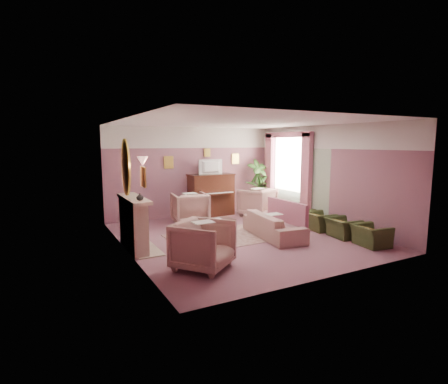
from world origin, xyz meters
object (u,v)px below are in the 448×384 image
coffee_table (214,229)px  floral_armchair_front (203,243)px  side_table (261,200)px  floral_armchair_left (190,207)px  piano (211,195)px  sofa (274,221)px  television (212,166)px  olive_chair_b (343,225)px  olive_chair_c (319,218)px  floral_armchair_right (257,201)px  olive_chair_d (299,213)px  olive_chair_a (371,232)px

coffee_table → floral_armchair_front: bearing=-121.5°
coffee_table → side_table: bearing=38.6°
floral_armchair_left → piano: bearing=35.6°
coffee_table → sofa: (1.35, -0.61, 0.18)m
floral_armchair_front → television: bearing=62.0°
sofa → olive_chair_b: bearing=-29.9°
piano → olive_chair_c: piano is taller
television → olive_chair_c: (1.69, -3.05, -1.28)m
floral_armchair_front → floral_armchair_right: bearing=44.9°
floral_armchair_left → olive_chair_b: floral_armchair_left is taller
olive_chair_d → television: bearing=127.2°
piano → floral_armchair_left: (-1.05, -0.75, -0.16)m
coffee_table → olive_chair_c: 2.90m
television → floral_armchair_front: bearing=-118.0°
olive_chair_a → coffee_table: bearing=141.1°
side_table → olive_chair_b: bearing=-92.9°
floral_armchair_right → olive_chair_b: floral_armchair_right is taller
floral_armchair_front → coffee_table: bearing=58.5°
floral_armchair_left → olive_chair_c: (2.74, -2.35, -0.18)m
floral_armchair_left → side_table: bearing=13.6°
television → side_table: television is taller
television → floral_armchair_right: 1.82m
coffee_table → olive_chair_b: bearing=-27.4°
sofa → olive_chair_d: sofa is taller
floral_armchair_left → side_table: size_ratio=1.41×
olive_chair_d → olive_chair_a: bearing=-90.0°
olive_chair_a → side_table: side_table is taller
olive_chair_c → olive_chair_d: 0.82m
floral_armchair_left → olive_chair_d: bearing=-29.2°
coffee_table → olive_chair_a: 3.63m
olive_chair_a → side_table: 4.71m
floral_armchair_front → sofa: bearing=25.9°
floral_armchair_left → floral_armchair_front: (-1.19, -3.51, 0.00)m
olive_chair_c → floral_armchair_left: bearing=139.4°
olive_chair_a → piano: bearing=109.6°
olive_chair_a → olive_chair_b: (0.00, 0.82, 0.00)m
floral_armchair_front → olive_chair_d: size_ratio=1.34×
coffee_table → olive_chair_d: 2.83m
floral_armchair_right → olive_chair_c: floral_armchair_right is taller
olive_chair_d → piano: bearing=126.6°
coffee_table → floral_armchair_left: size_ratio=1.01×
piano → olive_chair_a: piano is taller
olive_chair_c → floral_armchair_front: bearing=-163.5°
piano → olive_chair_a: (1.69, -4.74, -0.33)m
coffee_table → olive_chair_c: bearing=-12.8°
coffee_table → olive_chair_a: size_ratio=1.35×
sofa → floral_armchair_front: (-2.45, -1.19, 0.09)m
floral_armchair_left → sofa: bearing=-61.4°
floral_armchair_right → olive_chair_a: size_ratio=1.34×
floral_armchair_front → olive_chair_d: (3.93, 1.98, -0.18)m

